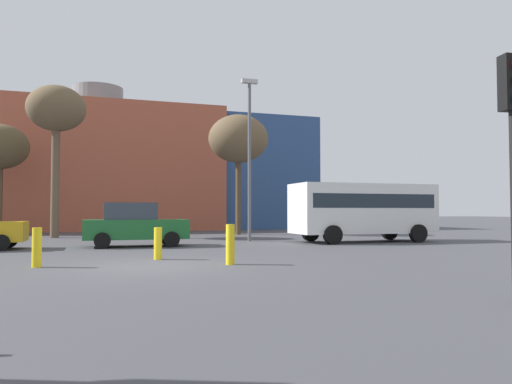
# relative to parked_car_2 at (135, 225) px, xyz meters

# --- Properties ---
(ground_plane) EXTENTS (200.00, 200.00, 0.00)m
(ground_plane) POSITION_rel_parked_car_2_xyz_m (-0.15, -7.48, -0.89)
(ground_plane) COLOR #47474C
(building_backdrop) EXTENTS (35.07, 11.26, 11.52)m
(building_backdrop) POSITION_rel_parked_car_2_xyz_m (-1.57, 20.73, 3.86)
(building_backdrop) COLOR #B2563D
(building_backdrop) RESTS_ON ground_plane
(parked_car_2) EXTENTS (4.15, 2.03, 1.80)m
(parked_car_2) POSITION_rel_parked_car_2_xyz_m (0.00, 0.00, 0.00)
(parked_car_2) COLOR #1E662D
(parked_car_2) RESTS_ON ground_plane
(white_bus) EXTENTS (6.80, 2.62, 2.72)m
(white_bus) POSITION_rel_parked_car_2_xyz_m (10.52, -0.29, 0.73)
(white_bus) COLOR white
(white_bus) RESTS_ON ground_plane
(bare_tree_0) EXTENTS (3.75, 3.75, 7.50)m
(bare_tree_0) POSITION_rel_parked_car_2_xyz_m (6.88, 8.52, 5.06)
(bare_tree_0) COLOR brown
(bare_tree_0) RESTS_ON ground_plane
(bare_tree_2) EXTENTS (3.15, 3.15, 8.38)m
(bare_tree_2) POSITION_rel_parked_car_2_xyz_m (-3.69, 8.03, 6.04)
(bare_tree_2) COLOR brown
(bare_tree_2) RESTS_ON ground_plane
(bollard_yellow_0) EXTENTS (0.24, 0.24, 1.09)m
(bollard_yellow_0) POSITION_rel_parked_car_2_xyz_m (2.01, -7.74, -0.35)
(bollard_yellow_0) COLOR yellow
(bollard_yellow_0) RESTS_ON ground_plane
(bollard_yellow_1) EXTENTS (0.24, 0.24, 1.03)m
(bollard_yellow_1) POSITION_rel_parked_car_2_xyz_m (-2.93, -6.82, -0.38)
(bollard_yellow_1) COLOR yellow
(bollard_yellow_1) RESTS_ON ground_plane
(bollard_yellow_2) EXTENTS (0.24, 0.24, 0.96)m
(bollard_yellow_2) POSITION_rel_parked_car_2_xyz_m (0.30, -5.72, -0.41)
(bollard_yellow_2) COLOR yellow
(bollard_yellow_2) RESTS_ON ground_plane
(street_lamp) EXTENTS (0.80, 0.24, 7.92)m
(street_lamp) POSITION_rel_parked_car_2_xyz_m (5.54, 1.88, 3.59)
(street_lamp) COLOR #59595E
(street_lamp) RESTS_ON ground_plane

